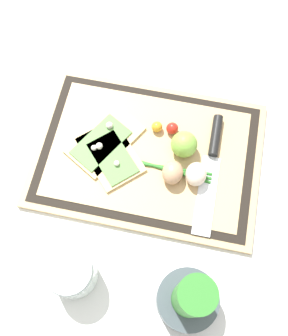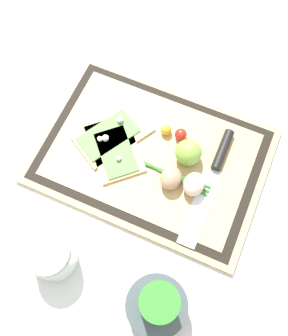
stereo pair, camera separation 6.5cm
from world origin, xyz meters
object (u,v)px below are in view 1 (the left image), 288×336
Objects in this scene: lime at (184,144)px; cherry_tomato_red at (172,128)px; herb_pot at (189,299)px; pizza_slice_far at (111,155)px; sauce_jar at (72,273)px; egg_pink at (196,174)px; pizza_slice_near at (104,140)px; knife at (213,153)px; cherry_tomato_yellow at (157,127)px; egg_brown at (173,173)px.

cherry_tomato_red is (0.03, -0.04, -0.02)m from lime.
cherry_tomato_red is at bearing -75.69° from herb_pot.
herb_pot is at bearing 128.49° from pizza_slice_far.
egg_pink is at bearing -129.01° from sauce_jar.
pizza_slice_near is 0.25m from knife.
cherry_tomato_red is 0.38m from herb_pot.
pizza_slice_near is at bearing 25.67° from cherry_tomato_yellow.
cherry_tomato_yellow is (0.14, -0.04, 0.00)m from knife.
cherry_tomato_red is at bearing -55.95° from egg_pink.
lime is (0.07, 0.00, 0.02)m from knife.
knife is 0.07m from lime.
pizza_slice_far is 7.23× the size of cherry_tomato_yellow.
cherry_tomato_yellow reaches higher than knife.
pizza_slice_near is at bearing -54.69° from pizza_slice_far.
sauce_jar is (0.14, 0.36, 0.01)m from cherry_tomato_red.
pizza_slice_far is 3.36× the size of egg_brown.
pizza_slice_near is 0.16m from cherry_tomato_red.
egg_brown is 0.11m from cherry_tomato_red.
herb_pot is (-0.09, 0.36, 0.04)m from cherry_tomato_red.
lime reaches higher than knife.
egg_pink is at bearing -85.02° from herb_pot.
egg_brown is at bearing 116.98° from cherry_tomato_yellow.
knife is 0.11m from egg_brown.
pizza_slice_far is 0.23m from knife.
pizza_slice_far is 3.36× the size of egg_pink.
lime is 0.28× the size of herb_pot.
cherry_tomato_red is (-0.12, -0.09, 0.01)m from pizza_slice_far.
pizza_slice_far is 0.35m from herb_pot.
herb_pot is at bearing 106.09° from egg_brown.
pizza_slice_near is 0.04m from pizza_slice_far.
sauce_jar is at bearing 92.12° from pizza_slice_near.
pizza_slice_near is at bearing 21.02° from cherry_tomato_red.
herb_pot reaches higher than egg_brown.
sauce_jar is (0.23, -0.00, -0.03)m from herb_pot.
herb_pot reaches higher than cherry_tomato_yellow.
herb_pot reaches higher than pizza_slice_far.
knife is 5.27× the size of egg_pink.
sauce_jar reaches higher than egg_brown.
herb_pot is (-0.13, 0.36, 0.04)m from cherry_tomato_yellow.
cherry_tomato_yellow is at bearing -43.88° from egg_pink.
cherry_tomato_red is at bearing -175.79° from cherry_tomato_yellow.
egg_pink is at bearing -172.75° from egg_brown.
cherry_tomato_red is 0.13× the size of herb_pot.
cherry_tomato_yellow is (0.04, 0.00, -0.00)m from cherry_tomato_red.
pizza_slice_near is at bearing -51.84° from herb_pot.
cherry_tomato_red reaches higher than cherry_tomato_yellow.
knife is at bearing -176.35° from pizza_slice_near.
cherry_tomato_yellow is (0.07, -0.04, -0.02)m from lime.
egg_brown is 0.57× the size of sauce_jar.
cherry_tomato_yellow is at bearing -70.50° from herb_pot.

